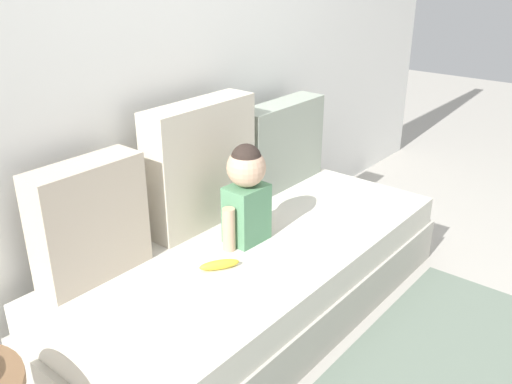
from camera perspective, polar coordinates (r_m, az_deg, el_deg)
name	(u,v)px	position (r m, az deg, el deg)	size (l,w,h in m)	color
ground_plane	(257,310)	(2.70, 0.06, -12.18)	(12.00, 12.00, 0.00)	#B2ADA3
back_wall	(161,62)	(2.63, -9.78, 13.12)	(5.21, 0.10, 2.23)	white
couch	(257,278)	(2.60, 0.06, -8.89)	(2.01, 0.87, 0.37)	beige
throw_pillow_left	(90,221)	(2.25, -16.87, -2.91)	(0.46, 0.16, 0.48)	#C1B29E
throw_pillow_center	(201,164)	(2.58, -5.71, 2.86)	(0.59, 0.16, 0.59)	beige
throw_pillow_right	(281,144)	(3.05, 2.60, 4.97)	(0.59, 0.16, 0.47)	#99A393
toddler	(246,191)	(2.41, -1.00, 0.12)	(0.29, 0.17, 0.46)	#568E66
banana	(219,265)	(2.30, -3.82, -7.52)	(0.17, 0.04, 0.04)	yellow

